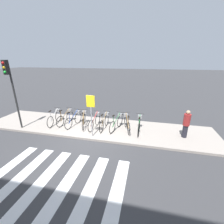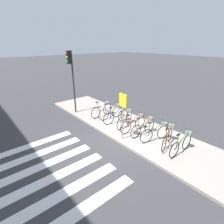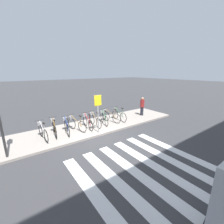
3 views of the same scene
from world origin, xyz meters
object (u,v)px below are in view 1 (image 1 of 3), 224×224
(sign_post, at_px, (91,109))
(parked_bicycle_5, at_px, (105,121))
(parked_bicycle_8, at_px, (139,124))
(traffic_light, at_px, (10,82))
(parked_bicycle_6, at_px, (117,122))
(parked_bicycle_7, at_px, (127,123))
(parked_bicycle_4, at_px, (95,121))
(parked_bicycle_0, at_px, (55,117))
(parked_bicycle_3, at_px, (84,119))
(parked_bicycle_1, at_px, (66,117))
(pedestrian, at_px, (186,124))
(parked_bicycle_2, at_px, (74,119))

(sign_post, bearing_deg, parked_bicycle_5, 71.41)
(parked_bicycle_8, bearing_deg, traffic_light, -170.31)
(parked_bicycle_6, relative_size, parked_bicycle_7, 1.01)
(parked_bicycle_6, height_order, parked_bicycle_7, same)
(parked_bicycle_4, bearing_deg, traffic_light, -165.77)
(parked_bicycle_0, xyz_separation_m, parked_bicycle_3, (1.96, 0.08, 0.00))
(parked_bicycle_1, xyz_separation_m, pedestrian, (7.10, -0.22, 0.34))
(parked_bicycle_4, xyz_separation_m, parked_bicycle_6, (1.34, 0.10, 0.00))
(parked_bicycle_0, distance_m, parked_bicycle_1, 0.70)
(parked_bicycle_4, xyz_separation_m, sign_post, (0.20, -1.07, 1.10))
(parked_bicycle_3, xyz_separation_m, parked_bicycle_5, (1.34, 0.00, 0.00))
(parked_bicycle_1, distance_m, parked_bicycle_3, 1.28)
(parked_bicycle_5, distance_m, traffic_light, 5.65)
(parked_bicycle_7, bearing_deg, parked_bicycle_3, -178.35)
(parked_bicycle_5, bearing_deg, parked_bicycle_1, 177.67)
(parked_bicycle_5, bearing_deg, pedestrian, -1.44)
(parked_bicycle_3, bearing_deg, parked_bicycle_8, 0.15)
(parked_bicycle_2, distance_m, parked_bicycle_4, 1.37)
(parked_bicycle_0, height_order, parked_bicycle_6, same)
(parked_bicycle_0, relative_size, parked_bicycle_8, 1.00)
(parked_bicycle_5, height_order, parked_bicycle_8, same)
(parked_bicycle_3, bearing_deg, parked_bicycle_1, 175.11)
(parked_bicycle_0, bearing_deg, parked_bicycle_3, 2.45)
(parked_bicycle_2, height_order, parked_bicycle_7, same)
(parked_bicycle_4, relative_size, traffic_light, 0.43)
(parked_bicycle_5, height_order, pedestrian, pedestrian)
(parked_bicycle_7, relative_size, parked_bicycle_8, 0.96)
(parked_bicycle_3, distance_m, parked_bicycle_6, 2.09)
(traffic_light, bearing_deg, parked_bicycle_4, 14.23)
(parked_bicycle_3, relative_size, sign_post, 0.71)
(parked_bicycle_1, bearing_deg, parked_bicycle_0, -164.08)
(parked_bicycle_3, height_order, parked_bicycle_5, same)
(parked_bicycle_4, distance_m, pedestrian, 5.08)
(parked_bicycle_1, relative_size, parked_bicycle_3, 1.03)
(parked_bicycle_6, xyz_separation_m, sign_post, (-1.14, -1.17, 1.10))
(parked_bicycle_7, distance_m, pedestrian, 3.17)
(parked_bicycle_3, height_order, traffic_light, traffic_light)
(parked_bicycle_6, xyz_separation_m, traffic_light, (-5.74, -1.21, 2.36))
(parked_bicycle_4, bearing_deg, parked_bicycle_3, 174.09)
(parked_bicycle_8, bearing_deg, parked_bicycle_3, -179.85)
(parked_bicycle_1, distance_m, parked_bicycle_8, 4.68)
(traffic_light, bearing_deg, parked_bicycle_2, 20.41)
(parked_bicycle_2, relative_size, sign_post, 0.73)
(parked_bicycle_5, relative_size, pedestrian, 1.11)
(parked_bicycle_5, relative_size, traffic_light, 0.43)
(traffic_light, xyz_separation_m, sign_post, (4.60, 0.05, -1.26))
(parked_bicycle_2, height_order, parked_bicycle_6, same)
(parked_bicycle_0, relative_size, pedestrian, 1.11)
(parked_bicycle_0, distance_m, pedestrian, 7.78)
(parked_bicycle_5, height_order, parked_bicycle_6, same)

